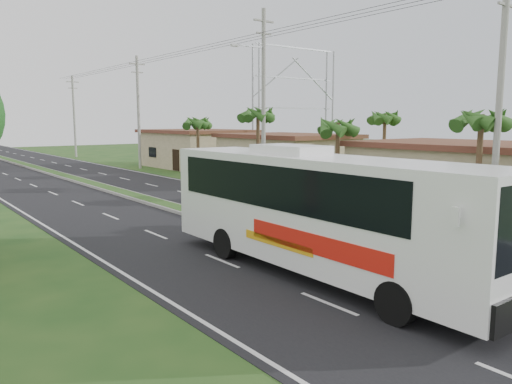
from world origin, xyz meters
TOP-DOWN VIEW (x-y plane):
  - ground at (0.00, 0.00)m, footprint 180.00×180.00m
  - road_asphalt at (0.00, 20.00)m, footprint 14.00×160.00m
  - median_strip at (0.00, 20.00)m, footprint 1.20×160.00m
  - lane_edge_left at (-6.70, 20.00)m, footprint 0.12×160.00m
  - lane_edge_right at (6.70, 20.00)m, footprint 0.12×160.00m
  - shop_near at (14.00, 6.00)m, footprint 8.60×12.60m
  - shop_mid at (14.00, 22.00)m, footprint 7.60×10.60m
  - shop_far at (14.00, 36.00)m, footprint 8.60×11.60m
  - palm_verge_a at (9.00, 3.00)m, footprint 2.40×2.40m
  - palm_verge_b at (9.40, 12.00)m, footprint 2.40×2.40m
  - palm_verge_c at (8.80, 19.00)m, footprint 2.40×2.40m
  - palm_verge_d at (9.30, 28.00)m, footprint 2.40×2.40m
  - palm_behind_shop at (17.50, 15.00)m, footprint 2.40×2.40m
  - utility_pole_a at (8.50, 2.00)m, footprint 1.60×0.28m
  - utility_pole_b at (8.47, 18.00)m, footprint 3.20×0.28m
  - utility_pole_c at (8.50, 38.00)m, footprint 1.60×0.28m
  - utility_pole_d at (8.50, 58.00)m, footprint 1.60×0.28m
  - billboard_lattice at (22.00, 30.00)m, footprint 10.18×1.18m
  - coach_bus_main at (-2.04, 2.06)m, footprint 2.64×12.21m
  - motorcyclist at (-0.77, 5.64)m, footprint 1.92×1.00m

SIDE VIEW (x-z plane):
  - ground at x=0.00m, z-range 0.00..0.00m
  - lane_edge_left at x=-6.70m, z-range 0.00..0.00m
  - lane_edge_right at x=6.70m, z-range 0.00..0.00m
  - road_asphalt at x=0.00m, z-range 0.00..0.02m
  - median_strip at x=0.00m, z-range 0.01..0.20m
  - motorcyclist at x=-0.77m, z-range -0.33..2.04m
  - shop_near at x=14.00m, z-range 0.02..3.54m
  - shop_mid at x=14.00m, z-range 0.02..3.69m
  - shop_far at x=14.00m, z-range 0.02..3.84m
  - coach_bus_main at x=-2.04m, z-range 0.20..4.14m
  - palm_verge_b at x=9.40m, z-range 1.83..6.88m
  - palm_verge_d at x=9.30m, z-range 1.92..7.17m
  - palm_verge_a at x=9.00m, z-range 2.02..7.47m
  - palm_behind_shop at x=17.50m, z-range 2.11..7.76m
  - palm_verge_c at x=8.80m, z-range 2.20..8.05m
  - utility_pole_d at x=8.50m, z-range 0.17..10.67m
  - utility_pole_a at x=8.50m, z-range 0.17..11.17m
  - utility_pole_c at x=8.50m, z-range 0.17..11.17m
  - utility_pole_b at x=8.47m, z-range 0.26..12.26m
  - billboard_lattice at x=22.00m, z-range 0.79..12.86m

